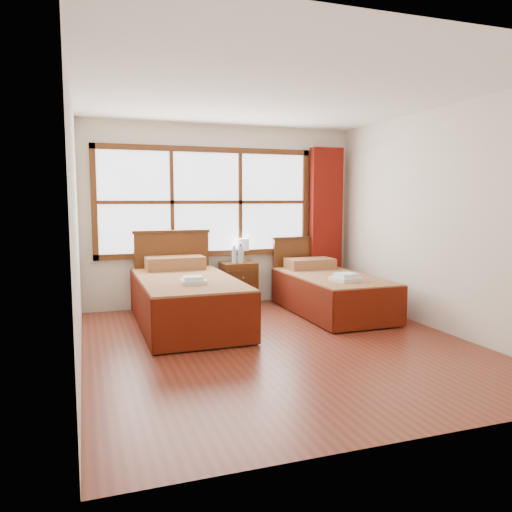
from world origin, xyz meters
name	(u,v)px	position (x,y,z in m)	size (l,w,h in m)	color
floor	(280,345)	(0.00, 0.00, 0.00)	(4.50, 4.50, 0.00)	maroon
ceiling	(281,94)	(0.00, 0.00, 2.60)	(4.50, 4.50, 0.00)	white
wall_back	(223,216)	(0.00, 2.25, 1.30)	(4.00, 4.00, 0.00)	silver
wall_left	(76,226)	(-2.00, 0.00, 1.30)	(4.50, 4.50, 0.00)	silver
wall_right	(439,220)	(2.00, 0.00, 1.30)	(4.50, 4.50, 0.00)	silver
window	(207,202)	(-0.25, 2.21, 1.50)	(3.16, 0.06, 1.56)	white
curtain	(326,224)	(1.60, 2.11, 1.17)	(0.50, 0.16, 2.30)	maroon
bed_left	(186,297)	(-0.77, 1.20, 0.34)	(1.14, 2.21, 1.11)	#40230D
bed_right	(330,291)	(1.21, 1.20, 0.30)	(1.01, 2.03, 0.98)	#40230D
nightstand	(238,284)	(0.15, 1.99, 0.32)	(0.48, 0.47, 0.64)	#522A12
towels_left	(193,280)	(-0.79, 0.67, 0.63)	(0.30, 0.27, 0.08)	white
towels_right	(346,278)	(1.16, 0.66, 0.56)	(0.38, 0.35, 0.10)	white
lamp	(243,245)	(0.25, 2.06, 0.88)	(0.17, 0.17, 0.33)	gold
bottle_near	(234,255)	(0.07, 1.93, 0.75)	(0.06, 0.06, 0.24)	silver
bottle_far	(240,254)	(0.16, 1.92, 0.77)	(0.07, 0.07, 0.27)	silver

